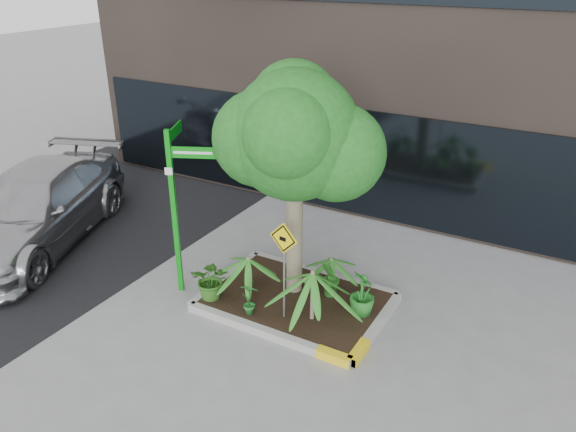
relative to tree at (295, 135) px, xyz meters
The scene contains 14 objects.
ground 3.22m from the tree, 91.01° to the right, with size 80.00×80.00×0.00m, color gray.
asphalt_road 7.26m from the tree, behind, with size 7.00×80.00×0.01m, color black.
planter 3.09m from the tree, 54.31° to the right, with size 3.35×2.36×0.15m.
tree is the anchor object (origin of this frame).
palm_front 2.35m from the tree, 43.70° to the right, with size 1.09×1.09×1.21m.
palm_left 2.45m from the tree, 139.18° to the right, with size 0.88×0.88×0.98m.
palm_back 2.53m from the tree, 34.90° to the left, with size 0.71×0.71×0.79m.
parked_car 6.60m from the tree, behind, with size 2.30×5.67×1.64m, color #A0A0A5.
shrub_a 3.06m from the tree, 138.31° to the right, with size 0.70×0.70×0.78m, color #2B621C.
shrub_b 2.98m from the tree, ahead, with size 0.46×0.46×0.81m, color #216F22.
shrub_c 2.94m from the tree, 103.54° to the right, with size 0.34×0.34×0.65m, color #1D6022.
shrub_d 2.74m from the tree, ahead, with size 0.41×0.41×0.75m, color #24661D.
street_sign_post 2.45m from the tree, 157.07° to the right, with size 1.19×0.89×3.21m.
cattle_sign 2.02m from the tree, 72.30° to the right, with size 0.56×0.09×1.83m.
Camera 1 is at (4.41, -7.42, 5.92)m, focal length 35.00 mm.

